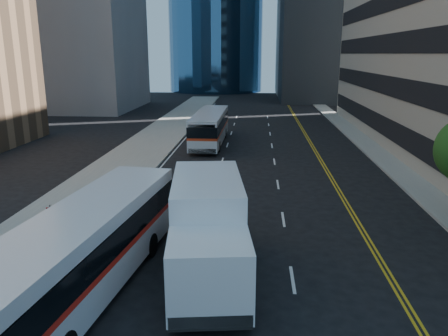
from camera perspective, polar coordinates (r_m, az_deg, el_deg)
ground at (r=14.89m, az=7.55°, el=-17.91°), size 160.00×160.00×0.00m
sidewalk_west at (r=39.52m, az=-9.84°, el=2.95°), size 5.00×90.00×0.15m
sidewalk_east at (r=39.61m, az=18.71°, el=2.41°), size 2.00×90.00×0.15m
bus_front at (r=15.64m, az=-17.69°, el=-10.05°), size 3.83×11.80×2.99m
bus_rear at (r=39.74m, az=-1.83°, el=5.41°), size 2.55×11.18×2.88m
box_truck at (r=15.89m, az=-2.12°, el=-8.02°), size 3.45×7.63×3.52m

